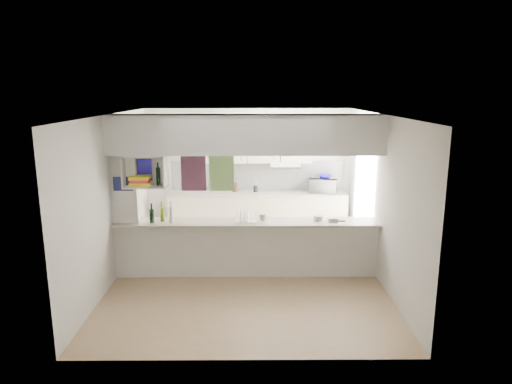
{
  "coord_description": "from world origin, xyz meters",
  "views": [
    {
      "loc": [
        0.11,
        -6.98,
        2.96
      ],
      "look_at": [
        0.15,
        0.5,
        1.28
      ],
      "focal_mm": 32.0,
      "sensor_mm": 36.0,
      "label": 1
    }
  ],
  "objects_px": {
    "microwave": "(323,185)",
    "wine_bottles": "(162,215)",
    "bowl": "(325,177)",
    "dish_rack": "(246,216)"
  },
  "relations": [
    {
      "from": "bowl",
      "to": "wine_bottles",
      "type": "distance_m",
      "value": 3.58
    },
    {
      "from": "bowl",
      "to": "wine_bottles",
      "type": "xyz_separation_m",
      "value": [
        -2.88,
        -2.11,
        -0.21
      ]
    },
    {
      "from": "bowl",
      "to": "dish_rack",
      "type": "distance_m",
      "value": 2.59
    },
    {
      "from": "dish_rack",
      "to": "wine_bottles",
      "type": "height_order",
      "value": "wine_bottles"
    },
    {
      "from": "microwave",
      "to": "wine_bottles",
      "type": "height_order",
      "value": "wine_bottles"
    },
    {
      "from": "microwave",
      "to": "dish_rack",
      "type": "height_order",
      "value": "microwave"
    },
    {
      "from": "microwave",
      "to": "bowl",
      "type": "height_order",
      "value": "bowl"
    },
    {
      "from": "bowl",
      "to": "dish_rack",
      "type": "bearing_deg",
      "value": -127.1
    },
    {
      "from": "bowl",
      "to": "dish_rack",
      "type": "relative_size",
      "value": 0.71
    },
    {
      "from": "dish_rack",
      "to": "wine_bottles",
      "type": "distance_m",
      "value": 1.33
    }
  ]
}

